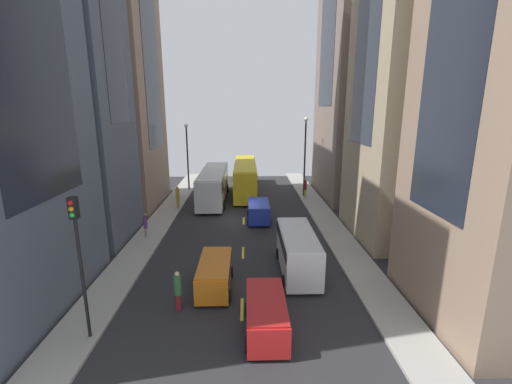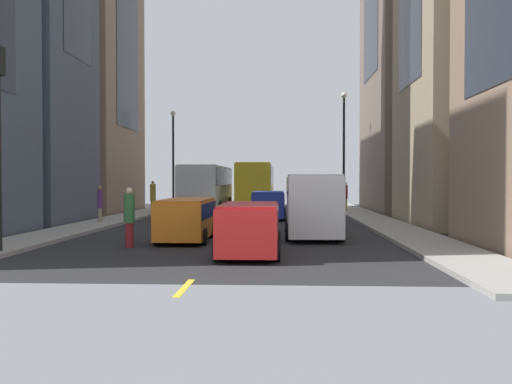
{
  "view_description": "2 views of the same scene",
  "coord_description": "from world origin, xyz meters",
  "views": [
    {
      "loc": [
        0.27,
        -29.6,
        9.99
      ],
      "look_at": [
        1.18,
        2.56,
        2.04
      ],
      "focal_mm": 24.23,
      "sensor_mm": 36.0,
      "label": 1
    },
    {
      "loc": [
        2.11,
        -32.78,
        2.36
      ],
      "look_at": [
        0.4,
        4.18,
        1.55
      ],
      "focal_mm": 38.37,
      "sensor_mm": 36.0,
      "label": 2
    }
  ],
  "objects": [
    {
      "name": "lane_stripe_5",
      "position": [
        0.0,
        14.0,
        0.01
      ],
      "size": [
        0.16,
        2.0,
        0.01
      ],
      "primitive_type": "cube",
      "color": "yellow",
      "rests_on": "ground"
    },
    {
      "name": "lane_stripe_2",
      "position": [
        0.0,
        -7.0,
        0.01
      ],
      "size": [
        0.16,
        2.0,
        0.01
      ],
      "primitive_type": "cube",
      "color": "yellow",
      "rests_on": "ground"
    },
    {
      "name": "lane_stripe_3",
      "position": [
        0.0,
        0.0,
        0.01
      ],
      "size": [
        0.16,
        2.0,
        0.01
      ],
      "primitive_type": "cube",
      "color": "yellow",
      "rests_on": "ground"
    },
    {
      "name": "streetcar_yellow",
      "position": [
        0.14,
        10.78,
        2.12
      ],
      "size": [
        2.7,
        13.33,
        3.59
      ],
      "color": "yellow",
      "rests_on": "ground"
    },
    {
      "name": "pedestrian_waiting_curb",
      "position": [
        6.85,
        7.81,
        1.25
      ],
      "size": [
        0.33,
        0.33,
        2.07
      ],
      "rotation": [
        0.0,
        0.0,
        5.05
      ],
      "color": "gold",
      "rests_on": "ground"
    },
    {
      "name": "ground_plane",
      "position": [
        0.0,
        0.0,
        0.0
      ],
      "size": [
        41.18,
        41.18,
        0.0
      ],
      "primitive_type": "plane",
      "color": "#28282B"
    },
    {
      "name": "lane_stripe_4",
      "position": [
        0.0,
        7.0,
        0.01
      ],
      "size": [
        0.16,
        2.0,
        0.01
      ],
      "primitive_type": "cube",
      "color": "yellow",
      "rests_on": "ground"
    },
    {
      "name": "streetlamp_far",
      "position": [
        -6.78,
        11.84,
        4.93
      ],
      "size": [
        0.44,
        0.44,
        7.91
      ],
      "color": "black",
      "rests_on": "ground"
    },
    {
      "name": "pedestrian_crossing_mid",
      "position": [
        -6.63,
        4.05,
        1.28
      ],
      "size": [
        0.39,
        0.39,
        2.15
      ],
      "rotation": [
        0.0,
        0.0,
        4.65
      ],
      "color": "gold",
      "rests_on": "ground"
    },
    {
      "name": "sidewalk_west",
      "position": [
        -7.43,
        0.0,
        0.07
      ],
      "size": [
        2.31,
        44.0,
        0.15
      ],
      "primitive_type": "cube",
      "color": "#9E9B93",
      "rests_on": "ground"
    },
    {
      "name": "traffic_light_near_corner",
      "position": [
        -6.68,
        -16.15,
        4.53
      ],
      "size": [
        0.32,
        0.44,
        6.36
      ],
      "color": "black",
      "rests_on": "ground"
    },
    {
      "name": "lane_stripe_1",
      "position": [
        0.0,
        -14.0,
        0.01
      ],
      "size": [
        0.16,
        2.0,
        0.01
      ],
      "primitive_type": "cube",
      "color": "yellow",
      "rests_on": "ground"
    },
    {
      "name": "pedestrian_crossing_near",
      "position": [
        -7.55,
        -4.12,
        1.2
      ],
      "size": [
        0.29,
        0.29,
        1.92
      ],
      "rotation": [
        0.0,
        0.0,
        0.94
      ],
      "color": "gray",
      "rests_on": "ground"
    },
    {
      "name": "sidewalk_east",
      "position": [
        7.43,
        0.0,
        0.07
      ],
      "size": [
        2.31,
        44.0,
        0.15
      ],
      "primitive_type": "cube",
      "color": "#9E9B93",
      "rests_on": "ground"
    },
    {
      "name": "building_east_1",
      "position": [
        11.95,
        -3.86,
        16.3
      ],
      "size": [
        6.39,
        8.88,
        32.61
      ],
      "color": "tan",
      "rests_on": "ground"
    },
    {
      "name": "car_red_1",
      "position": [
        1.12,
        -15.79,
        0.96
      ],
      "size": [
        1.93,
        4.18,
        1.62
      ],
      "color": "red",
      "rests_on": "ground"
    },
    {
      "name": "car_blue_0",
      "position": [
        1.35,
        0.06,
        0.99
      ],
      "size": [
        2.05,
        4.16,
        1.68
      ],
      "color": "#2338AD",
      "rests_on": "ground"
    },
    {
      "name": "building_west_2",
      "position": [
        -13.18,
        5.67,
        13.38
      ],
      "size": [
        8.87,
        9.65,
        26.76
      ],
      "color": "#937760",
      "rests_on": "ground"
    },
    {
      "name": "lane_stripe_6",
      "position": [
        0.0,
        21.0,
        0.01
      ],
      "size": [
        0.16,
        2.0,
        0.01
      ],
      "primitive_type": "cube",
      "color": "yellow",
      "rests_on": "ground"
    },
    {
      "name": "delivery_van_white",
      "position": [
        3.4,
        -9.94,
        1.52
      ],
      "size": [
        2.25,
        6.11,
        2.58
      ],
      "color": "white",
      "rests_on": "ground"
    },
    {
      "name": "streetlamp_near",
      "position": [
        6.78,
        8.35,
        5.38
      ],
      "size": [
        0.44,
        0.44,
        8.77
      ],
      "color": "black",
      "rests_on": "ground"
    },
    {
      "name": "pedestrian_walking_far",
      "position": [
        -3.2,
        -13.95,
        1.11
      ],
      "size": [
        0.38,
        0.38,
        2.1
      ],
      "rotation": [
        0.0,
        0.0,
        0.09
      ],
      "color": "maroon",
      "rests_on": "ground"
    },
    {
      "name": "city_bus_white",
      "position": [
        -3.31,
        7.14,
        2.01
      ],
      "size": [
        2.8,
        11.63,
        3.35
      ],
      "color": "silver",
      "rests_on": "ground"
    },
    {
      "name": "car_orange_2",
      "position": [
        -1.55,
        -11.82,
        0.96
      ],
      "size": [
        1.92,
        4.31,
        1.63
      ],
      "color": "orange",
      "rests_on": "ground"
    }
  ]
}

